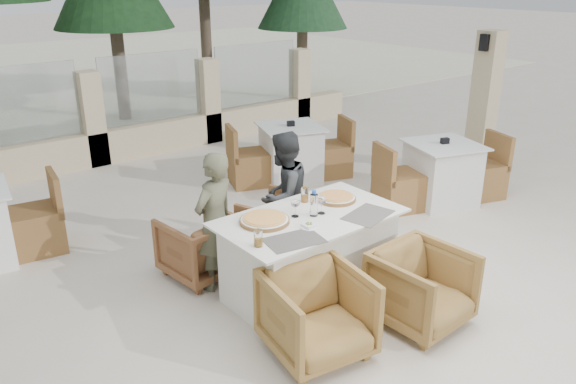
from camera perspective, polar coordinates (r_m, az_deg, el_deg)
ground at (r=5.15m, az=1.28°, el=-10.46°), size 80.00×80.00×0.00m
perimeter_wall_far at (r=8.83m, az=-19.35°, el=7.64°), size 10.00×0.34×1.60m
lantern_pillar at (r=8.44m, az=19.28°, el=8.46°), size 0.34×0.34×2.00m
dining_table at (r=4.99m, az=2.17°, el=-6.50°), size 1.60×0.90×0.77m
placemat_near_left at (r=4.39m, az=0.62°, el=-4.93°), size 0.50×0.38×0.00m
placemat_near_right at (r=4.89m, az=8.14°, el=-2.31°), size 0.51×0.40×0.00m
pizza_left at (r=4.69m, az=-2.40°, el=-2.80°), size 0.53×0.53×0.05m
pizza_right at (r=5.16m, az=4.93°, el=-0.58°), size 0.39×0.39×0.05m
water_bottle at (r=4.79m, az=2.65°, el=-1.13°), size 0.09×0.09×0.23m
wine_glass_centre at (r=4.77m, az=0.73°, el=-1.50°), size 0.08×0.08×0.18m
wine_glass_near at (r=4.84m, az=3.44°, el=-1.20°), size 0.10×0.10×0.18m
beer_glass_left at (r=4.28m, az=-3.05°, el=-4.69°), size 0.08×0.08×0.13m
beer_glass_right at (r=5.09m, az=1.71°, el=-0.27°), size 0.08×0.08×0.14m
olive_dish at (r=4.60m, az=2.15°, el=-3.39°), size 0.15×0.15×0.04m
armchair_far_left at (r=5.41m, az=-8.87°, el=-5.43°), size 0.72×0.73×0.60m
armchair_far_right at (r=5.71m, az=-0.80°, el=-3.51°), size 0.87×0.88×0.63m
armchair_near_left at (r=4.30m, az=2.97°, el=-12.31°), size 0.83×0.84×0.67m
armchair_near_right at (r=4.76m, az=13.41°, el=-9.46°), size 0.72×0.74×0.65m
diner_left at (r=5.05m, az=-7.44°, el=-3.01°), size 0.55×0.44×1.29m
diner_right at (r=5.58m, az=-0.48°, el=-0.37°), size 0.75×0.66×1.30m
bg_table_b at (r=7.79m, az=0.28°, el=3.98°), size 1.82×1.33×0.77m
bg_table_c at (r=7.26m, az=15.32°, el=1.85°), size 1.82×1.30×0.77m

